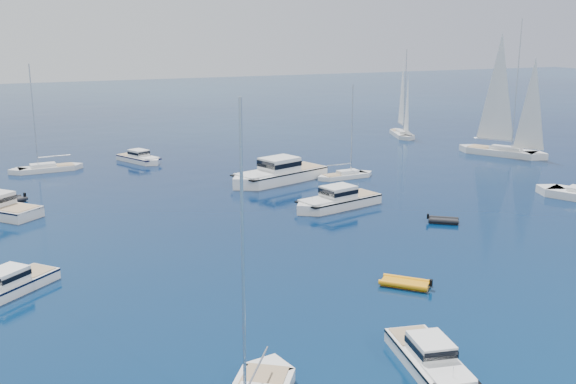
# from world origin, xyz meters

# --- Properties ---
(ground) EXTENTS (400.00, 400.00, 0.00)m
(ground) POSITION_xyz_m (0.00, 0.00, 0.00)
(ground) COLOR navy
(ground) RESTS_ON ground
(motor_cruiser_near) EXTENTS (4.03, 8.49, 2.14)m
(motor_cruiser_near) POSITION_xyz_m (-11.65, -4.72, 0.00)
(motor_cruiser_near) COLOR white
(motor_cruiser_near) RESTS_ON ground
(motor_cruiser_left) EXTENTS (7.97, 7.45, 2.19)m
(motor_cruiser_left) POSITION_xyz_m (-31.84, 15.26, 0.00)
(motor_cruiser_left) COLOR white
(motor_cruiser_left) RESTS_ON ground
(motor_cruiser_centre) EXTENTS (10.91, 5.55, 2.74)m
(motor_cruiser_centre) POSITION_xyz_m (-1.14, 26.09, 0.00)
(motor_cruiser_centre) COLOR silver
(motor_cruiser_centre) RESTS_ON ground
(motor_cruiser_distant) EXTENTS (14.25, 8.27, 3.58)m
(motor_cruiser_distant) POSITION_xyz_m (-2.12, 38.96, 0.00)
(motor_cruiser_distant) COLOR white
(motor_cruiser_distant) RESTS_ON ground
(motor_cruiser_horizon) EXTENTS (5.61, 8.32, 2.11)m
(motor_cruiser_horizon) POSITION_xyz_m (-14.48, 56.88, 0.00)
(motor_cruiser_horizon) COLOR white
(motor_cruiser_horizon) RESTS_ON ground
(sailboat_centre) EXTENTS (7.90, 2.47, 11.46)m
(sailboat_centre) POSITION_xyz_m (5.99, 37.48, 0.00)
(sailboat_centre) COLOR white
(sailboat_centre) RESTS_ON ground
(sailboat_sails_r) EXTENTS (9.57, 13.04, 19.28)m
(sailboat_sails_r) POSITION_xyz_m (33.04, 41.60, 0.00)
(sailboat_sails_r) COLOR silver
(sailboat_sails_r) RESTS_ON ground
(sailboat_far_l) EXTENTS (9.49, 3.14, 13.71)m
(sailboat_far_l) POSITION_xyz_m (-26.31, 55.73, 0.00)
(sailboat_far_l) COLOR silver
(sailboat_far_l) RESTS_ON ground
(sailboat_sails_far) EXTENTS (5.70, 10.20, 14.55)m
(sailboat_sails_far) POSITION_xyz_m (29.33, 61.32, 0.00)
(sailboat_sails_far) COLOR silver
(sailboat_sails_far) RESTS_ON ground
(tender_yellow) EXTENTS (3.87, 3.93, 0.95)m
(tender_yellow) POSITION_xyz_m (-6.45, 5.69, 0.00)
(tender_yellow) COLOR orange
(tender_yellow) RESTS_ON ground
(tender_grey_near) EXTENTS (3.25, 3.01, 0.95)m
(tender_grey_near) POSITION_xyz_m (5.36, 17.37, 0.00)
(tender_grey_near) COLOR black
(tender_grey_near) RESTS_ON ground
(tender_grey_far) EXTENTS (4.42, 3.55, 0.95)m
(tender_grey_far) POSITION_xyz_m (-31.21, 40.89, 0.00)
(tender_grey_far) COLOR black
(tender_grey_far) RESTS_ON ground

